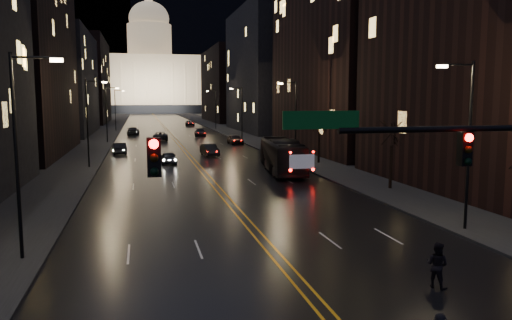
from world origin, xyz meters
TOP-DOWN VIEW (x-y plane):
  - road at (0.00, 130.00)m, footprint 20.00×320.00m
  - sidewalk_left at (-14.00, 130.00)m, footprint 8.00×320.00m
  - sidewalk_right at (14.00, 130.00)m, footprint 8.00×320.00m
  - center_line at (0.00, 130.00)m, footprint 0.62×320.00m
  - building_left_mid at (-21.00, 54.00)m, footprint 12.00×30.00m
  - building_left_far at (-21.00, 92.00)m, footprint 12.00×34.00m
  - building_left_dist at (-21.00, 140.00)m, footprint 12.00×40.00m
  - building_right_near at (21.00, 20.00)m, footprint 12.00×26.00m
  - building_right_tall at (21.00, 50.00)m, footprint 12.00×30.00m
  - building_right_mid at (21.00, 92.00)m, footprint 12.00×34.00m
  - building_right_dist at (21.00, 140.00)m, footprint 12.00×40.00m
  - mountain_ridge at (40.00, 380.00)m, footprint 520.00×60.00m
  - capitol at (0.00, 250.00)m, footprint 90.00×50.00m
  - streetlamp_right_near at (10.81, 10.00)m, footprint 2.13×0.25m
  - streetlamp_left_near at (-10.81, 10.00)m, footprint 2.13×0.25m
  - streetlamp_right_mid at (10.81, 40.00)m, footprint 2.13×0.25m
  - streetlamp_left_mid at (-10.81, 40.00)m, footprint 2.13×0.25m
  - streetlamp_right_far at (10.81, 70.00)m, footprint 2.13×0.25m
  - streetlamp_left_far at (-10.81, 70.00)m, footprint 2.13×0.25m
  - streetlamp_right_dist at (10.81, 100.00)m, footprint 2.13×0.25m
  - streetlamp_left_dist at (-10.81, 100.00)m, footprint 2.13×0.25m
  - tree_right_mid at (13.00, 22.00)m, footprint 2.40×2.40m
  - tree_right_far at (13.00, 38.00)m, footprint 2.40×2.40m
  - bus at (7.37, 32.81)m, footprint 3.99×11.87m
  - oncoming_car_a at (-2.92, 41.58)m, footprint 1.77×4.13m
  - oncoming_car_b at (-8.50, 52.74)m, footprint 2.04×4.70m
  - oncoming_car_c at (-2.50, 73.07)m, footprint 2.76×5.45m
  - oncoming_car_d at (-7.19, 87.51)m, footprint 2.51×5.38m
  - receding_car_a at (2.50, 48.36)m, footprint 2.02×4.62m
  - receding_car_b at (8.50, 63.04)m, footprint 2.18×4.71m
  - receding_car_c at (5.10, 80.37)m, footprint 2.43×5.19m
  - receding_car_d at (6.83, 117.65)m, footprint 2.74×5.26m
  - pedestrian_b at (4.89, 3.20)m, footprint 0.86×0.97m

SIDE VIEW (x-z plane):
  - road at x=0.00m, z-range 0.00..0.02m
  - center_line at x=0.00m, z-range 0.02..0.03m
  - sidewalk_left at x=-14.00m, z-range 0.00..0.16m
  - sidewalk_right at x=14.00m, z-range 0.00..0.16m
  - oncoming_car_a at x=-2.92m, z-range 0.00..1.39m
  - receding_car_d at x=6.83m, z-range 0.00..1.42m
  - receding_car_c at x=5.10m, z-range 0.00..1.46m
  - oncoming_car_c at x=-2.50m, z-range 0.00..1.48m
  - receding_car_a at x=2.50m, z-range 0.00..1.48m
  - oncoming_car_b at x=-8.50m, z-range 0.00..1.50m
  - oncoming_car_d at x=-7.19m, z-range 0.00..1.52m
  - receding_car_b at x=8.50m, z-range 0.00..1.56m
  - pedestrian_b at x=4.89m, z-range 0.00..1.75m
  - bus at x=7.37m, z-range 0.00..3.24m
  - tree_right_mid at x=13.00m, z-range 1.20..7.85m
  - tree_right_far at x=13.00m, z-range 1.20..7.85m
  - streetlamp_right_near at x=10.81m, z-range 0.58..9.58m
  - streetlamp_left_near at x=-10.81m, z-range 0.58..9.58m
  - streetlamp_right_mid at x=10.81m, z-range 0.58..9.58m
  - streetlamp_left_mid at x=-10.81m, z-range 0.58..9.58m
  - streetlamp_right_far at x=10.81m, z-range 0.58..9.58m
  - streetlamp_left_far at x=-10.81m, z-range 0.58..9.58m
  - streetlamp_right_dist at x=10.81m, z-range 0.58..9.58m
  - streetlamp_left_dist at x=-10.81m, z-range 0.58..9.58m
  - building_left_far at x=-21.00m, z-range 0.00..20.00m
  - building_right_dist at x=21.00m, z-range 0.00..22.00m
  - building_left_dist at x=-21.00m, z-range 0.00..24.00m
  - building_right_near at x=21.00m, z-range 0.00..24.00m
  - building_right_mid at x=21.00m, z-range 0.00..26.00m
  - building_left_mid at x=-21.00m, z-range 0.00..28.00m
  - capitol at x=0.00m, z-range -12.10..46.40m
  - building_right_tall at x=21.00m, z-range 0.00..38.00m
  - mountain_ridge at x=40.00m, z-range 0.00..130.00m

